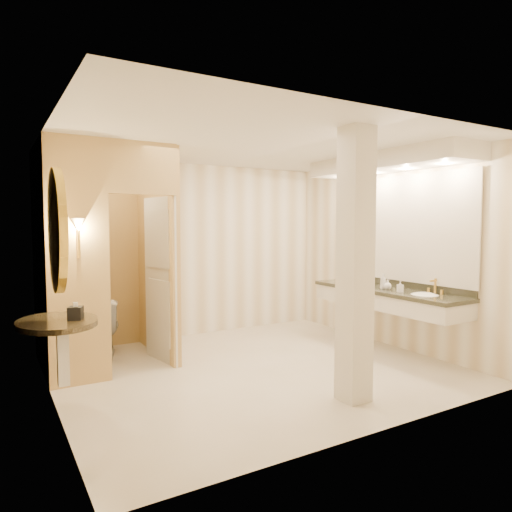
{
  "coord_description": "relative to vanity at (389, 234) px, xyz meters",
  "views": [
    {
      "loc": [
        -2.76,
        -4.71,
        1.76
      ],
      "look_at": [
        0.13,
        0.2,
        1.36
      ],
      "focal_mm": 32.0,
      "sensor_mm": 36.0,
      "label": 1
    }
  ],
  "objects": [
    {
      "name": "soap_bottle_a",
      "position": [
        -0.13,
        -0.32,
        -0.68
      ],
      "size": [
        0.09,
        0.09,
        0.15
      ],
      "primitive_type": "imported",
      "rotation": [
        0.0,
        0.0,
        -0.38
      ],
      "color": "beige",
      "rests_on": "vanity"
    },
    {
      "name": "wall_front",
      "position": [
        -1.98,
        -1.74,
        -0.28
      ],
      "size": [
        4.5,
        0.02,
        2.7
      ],
      "primitive_type": "cube",
      "color": "white",
      "rests_on": "floor"
    },
    {
      "name": "console_shelf",
      "position": [
        -4.19,
        0.08,
        -0.29
      ],
      "size": [
        0.89,
        0.89,
        1.89
      ],
      "color": "black",
      "rests_on": "floor"
    },
    {
      "name": "wall_right",
      "position": [
        0.27,
        0.26,
        -0.28
      ],
      "size": [
        0.02,
        4.0,
        2.7
      ],
      "primitive_type": "cube",
      "color": "white",
      "rests_on": "floor"
    },
    {
      "name": "tissue_box",
      "position": [
        -4.06,
        0.01,
        -0.69
      ],
      "size": [
        0.16,
        0.16,
        0.12
      ],
      "primitive_type": "cube",
      "rotation": [
        0.0,
        0.0,
        -0.42
      ],
      "color": "black",
      "rests_on": "console_shelf"
    },
    {
      "name": "soap_bottle_b",
      "position": [
        -0.1,
        -0.07,
        -0.69
      ],
      "size": [
        0.13,
        0.13,
        0.13
      ],
      "primitive_type": "imported",
      "rotation": [
        0.0,
        0.0,
        0.24
      ],
      "color": "silver",
      "rests_on": "vanity"
    },
    {
      "name": "soap_bottle_c",
      "position": [
        -0.11,
        -0.01,
        -0.65
      ],
      "size": [
        0.1,
        0.1,
        0.21
      ],
      "primitive_type": "imported",
      "rotation": [
        0.0,
        0.0,
        0.29
      ],
      "color": "#C6B28C",
      "rests_on": "vanity"
    },
    {
      "name": "ceiling",
      "position": [
        -1.98,
        0.26,
        1.07
      ],
      "size": [
        4.5,
        4.5,
        0.0
      ],
      "primitive_type": "plane",
      "rotation": [
        3.14,
        0.0,
        0.0
      ],
      "color": "silver",
      "rests_on": "wall_back"
    },
    {
      "name": "wall_back",
      "position": [
        -1.98,
        2.26,
        -0.28
      ],
      "size": [
        4.5,
        0.02,
        2.7
      ],
      "primitive_type": "cube",
      "color": "white",
      "rests_on": "floor"
    },
    {
      "name": "wall_left",
      "position": [
        -4.23,
        0.26,
        -0.28
      ],
      "size": [
        0.02,
        4.0,
        2.7
      ],
      "primitive_type": "cube",
      "color": "white",
      "rests_on": "floor"
    },
    {
      "name": "toilet",
      "position": [
        -3.47,
        1.73,
        -1.23
      ],
      "size": [
        0.66,
        0.88,
        0.8
      ],
      "primitive_type": "imported",
      "rotation": [
        0.0,
        0.0,
        2.83
      ],
      "color": "white",
      "rests_on": "floor"
    },
    {
      "name": "vanity",
      "position": [
        0.0,
        0.0,
        0.0
      ],
      "size": [
        0.75,
        2.52,
        2.09
      ],
      "color": "beige",
      "rests_on": "floor"
    },
    {
      "name": "floor",
      "position": [
        -1.98,
        0.26,
        -1.63
      ],
      "size": [
        4.5,
        4.5,
        0.0
      ],
      "primitive_type": "plane",
      "color": "silver",
      "rests_on": "ground"
    },
    {
      "name": "pillar",
      "position": [
        -1.63,
        -1.09,
        -0.28
      ],
      "size": [
        0.27,
        0.27,
        2.7
      ],
      "primitive_type": "cube",
      "color": "beige",
      "rests_on": "floor"
    },
    {
      "name": "wall_sconce",
      "position": [
        -3.9,
        0.69,
        0.1
      ],
      "size": [
        0.14,
        0.14,
        0.42
      ],
      "color": "gold",
      "rests_on": "toilet_closet"
    },
    {
      "name": "toilet_closet",
      "position": [
        -3.09,
        1.24,
        -0.24
      ],
      "size": [
        1.5,
        1.55,
        2.7
      ],
      "color": "tan",
      "rests_on": "floor"
    }
  ]
}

